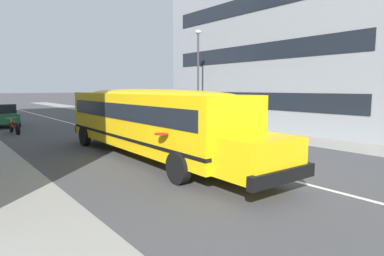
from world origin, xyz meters
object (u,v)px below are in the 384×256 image
school_bus (149,117)px  parked_car_green_far_corner (1,115)px  parked_car_black_mid_block (123,110)px  motorcycle_near_kerb (15,127)px  street_lamp (198,66)px

school_bus → parked_car_green_far_corner: (-15.73, -2.97, -0.77)m
parked_car_black_mid_block → parked_car_green_far_corner: (-0.61, -9.28, 0.00)m
parked_car_green_far_corner → motorcycle_near_kerb: 4.74m
school_bus → parked_car_green_far_corner: school_bus is taller
parked_car_green_far_corner → motorcycle_near_kerb: size_ratio=1.96×
parked_car_black_mid_block → street_lamp: 9.03m
parked_car_black_mid_block → parked_car_green_far_corner: size_ratio=1.01×
parked_car_black_mid_block → motorcycle_near_kerb: (4.12, -9.26, -0.41)m
parked_car_black_mid_block → street_lamp: (8.13, 1.87, 3.47)m
school_bus → motorcycle_near_kerb: school_bus is taller
parked_car_green_far_corner → street_lamp: size_ratio=0.58×
parked_car_green_far_corner → school_bus: bearing=-169.9°
parked_car_green_far_corner → motorcycle_near_kerb: (4.73, 0.02, -0.41)m
school_bus → motorcycle_near_kerb: 11.46m
parked_car_black_mid_block → motorcycle_near_kerb: 10.14m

